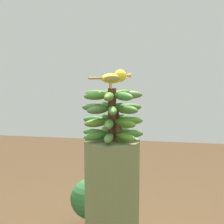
# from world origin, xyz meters

# --- Properties ---
(banana_bunch) EXTENTS (0.28, 0.28, 0.23)m
(banana_bunch) POSITION_xyz_m (0.00, -0.00, 1.05)
(banana_bunch) COLOR #4C2D1E
(banana_bunch) RESTS_ON banana_tree
(perched_bird) EXTENTS (0.12, 0.18, 0.08)m
(perched_bird) POSITION_xyz_m (0.00, -0.01, 1.21)
(perched_bird) COLOR #C68933
(perched_bird) RESTS_ON banana_bunch
(tropical_shrub) EXTENTS (0.30, 0.30, 0.40)m
(tropical_shrub) POSITION_xyz_m (0.99, 0.33, 0.25)
(tropical_shrub) COLOR brown
(tropical_shrub) RESTS_ON ground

